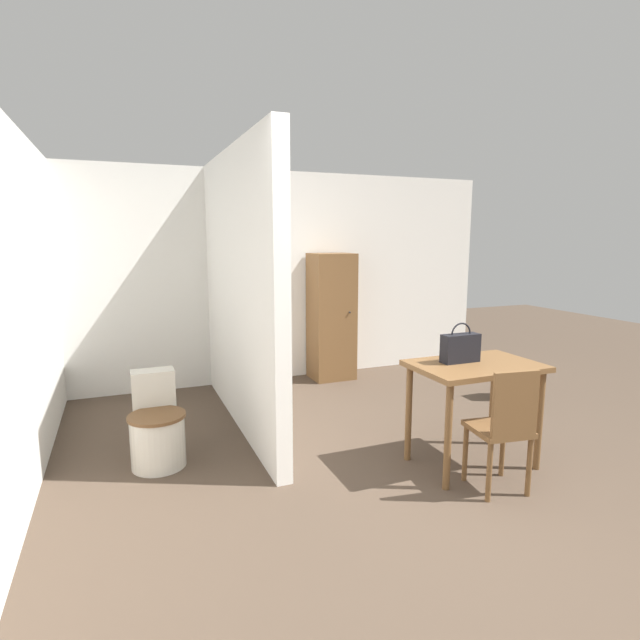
% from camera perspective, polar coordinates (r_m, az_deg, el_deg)
% --- Properties ---
extents(ground_plane, '(16.00, 16.00, 0.00)m').
position_cam_1_polar(ground_plane, '(3.10, 18.87, -25.02)').
color(ground_plane, '#4C3D30').
extents(wall_back, '(5.69, 0.12, 2.50)m').
position_cam_1_polar(wall_back, '(6.10, -5.30, 4.91)').
color(wall_back, white).
rests_on(wall_back, ground_plane).
extents(wall_left, '(0.12, 4.88, 2.50)m').
position_cam_1_polar(wall_left, '(3.92, -31.51, 1.01)').
color(wall_left, white).
rests_on(wall_left, ground_plane).
extents(partition_wall, '(0.12, 2.64, 2.50)m').
position_cam_1_polar(partition_wall, '(4.59, -9.29, 3.32)').
color(partition_wall, white).
rests_on(partition_wall, ground_plane).
extents(dining_table, '(0.94, 0.62, 0.80)m').
position_cam_1_polar(dining_table, '(3.94, 17.26, -6.42)').
color(dining_table, brown).
rests_on(dining_table, ground_plane).
extents(wooden_chair, '(0.41, 0.41, 0.88)m').
position_cam_1_polar(wooden_chair, '(3.64, 20.28, -11.29)').
color(wooden_chair, brown).
rests_on(wooden_chair, ground_plane).
extents(toilet, '(0.43, 0.58, 0.69)m').
position_cam_1_polar(toilet, '(4.11, -18.13, -11.75)').
color(toilet, silver).
rests_on(toilet, ground_plane).
extents(handbag, '(0.30, 0.11, 0.30)m').
position_cam_1_polar(handbag, '(3.89, 15.75, -3.04)').
color(handbag, black).
rests_on(handbag, dining_table).
extents(wooden_cabinet, '(0.51, 0.46, 1.54)m').
position_cam_1_polar(wooden_cabinet, '(6.10, 1.31, 0.39)').
color(wooden_cabinet, brown).
rests_on(wooden_cabinet, ground_plane).
extents(space_heater, '(0.25, 0.19, 0.44)m').
position_cam_1_polar(space_heater, '(5.82, 20.83, -6.22)').
color(space_heater, '#2D2D33').
rests_on(space_heater, ground_plane).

